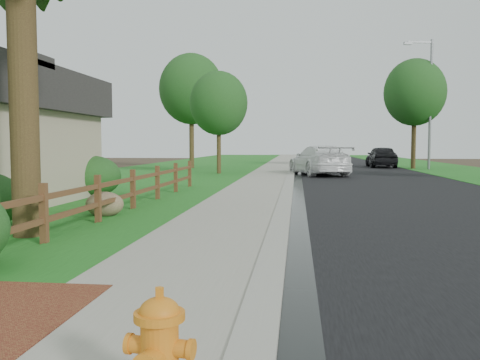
# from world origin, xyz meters

# --- Properties ---
(ground) EXTENTS (120.00, 120.00, 0.00)m
(ground) POSITION_xyz_m (0.00, 0.00, 0.00)
(ground) COLOR #3D3021
(road) EXTENTS (8.00, 90.00, 0.02)m
(road) POSITION_xyz_m (4.60, 35.00, 0.01)
(road) COLOR black
(road) RESTS_ON ground
(curb) EXTENTS (0.40, 90.00, 0.12)m
(curb) POSITION_xyz_m (0.40, 35.00, 0.06)
(curb) COLOR gray
(curb) RESTS_ON ground
(wet_gutter) EXTENTS (0.50, 90.00, 0.00)m
(wet_gutter) POSITION_xyz_m (0.75, 35.00, 0.02)
(wet_gutter) COLOR black
(wet_gutter) RESTS_ON road
(sidewalk) EXTENTS (2.20, 90.00, 0.10)m
(sidewalk) POSITION_xyz_m (-0.90, 35.00, 0.05)
(sidewalk) COLOR gray
(sidewalk) RESTS_ON ground
(grass_strip) EXTENTS (1.60, 90.00, 0.06)m
(grass_strip) POSITION_xyz_m (-2.80, 35.00, 0.03)
(grass_strip) COLOR #1C5919
(grass_strip) RESTS_ON ground
(lawn_near) EXTENTS (9.00, 90.00, 0.04)m
(lawn_near) POSITION_xyz_m (-8.00, 35.00, 0.02)
(lawn_near) COLOR #1C5919
(lawn_near) RESTS_ON ground
(verge_far) EXTENTS (6.00, 90.00, 0.04)m
(verge_far) POSITION_xyz_m (11.50, 35.00, 0.02)
(verge_far) COLOR #1C5919
(verge_far) RESTS_ON ground
(ranch_fence) EXTENTS (0.12, 16.92, 1.10)m
(ranch_fence) POSITION_xyz_m (-3.60, 6.40, 0.62)
(ranch_fence) COLOR #543C1C
(ranch_fence) RESTS_ON ground
(fire_hydrant) EXTENTS (0.50, 0.41, 0.77)m
(fire_hydrant) POSITION_xyz_m (-0.10, -2.44, 0.45)
(fire_hydrant) COLOR orange
(fire_hydrant) RESTS_ON sidewalk
(white_suv) EXTENTS (3.81, 6.20, 1.68)m
(white_suv) POSITION_xyz_m (2.00, 23.87, 0.86)
(white_suv) COLOR white
(white_suv) RESTS_ON road
(dark_car_mid) EXTENTS (1.95, 4.81, 1.64)m
(dark_car_mid) POSITION_xyz_m (7.20, 34.58, 0.84)
(dark_car_mid) COLOR black
(dark_car_mid) RESTS_ON road
(dark_car_far) EXTENTS (1.86, 4.75, 1.54)m
(dark_car_far) POSITION_xyz_m (3.03, 42.56, 0.79)
(dark_car_far) COLOR black
(dark_car_far) RESTS_ON road
(streetlight) EXTENTS (2.07, 0.56, 8.98)m
(streetlight) POSITION_xyz_m (9.72, 31.13, 5.08)
(streetlight) COLOR gray
(streetlight) RESTS_ON ground
(boulder) EXTENTS (1.09, 0.94, 0.62)m
(boulder) POSITION_xyz_m (-3.90, 6.34, 0.31)
(boulder) COLOR brown
(boulder) RESTS_ON ground
(shrub_c) EXTENTS (1.94, 1.94, 1.39)m
(shrub_c) POSITION_xyz_m (-6.14, 10.98, 0.70)
(shrub_c) COLOR #1D4117
(shrub_c) RESTS_ON ground
(tree_near_left) EXTENTS (3.45, 3.45, 6.11)m
(tree_near_left) POSITION_xyz_m (-3.90, 24.50, 4.20)
(tree_near_left) COLOR #382717
(tree_near_left) RESTS_ON ground
(tree_mid_left) EXTENTS (4.71, 4.71, 8.42)m
(tree_mid_left) POSITION_xyz_m (-7.00, 31.40, 5.81)
(tree_mid_left) COLOR #382717
(tree_mid_left) RESTS_ON ground
(tree_mid_right) EXTENTS (4.34, 4.34, 7.88)m
(tree_mid_right) POSITION_xyz_m (9.06, 32.23, 5.47)
(tree_mid_right) COLOR #382717
(tree_mid_right) RESTS_ON ground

